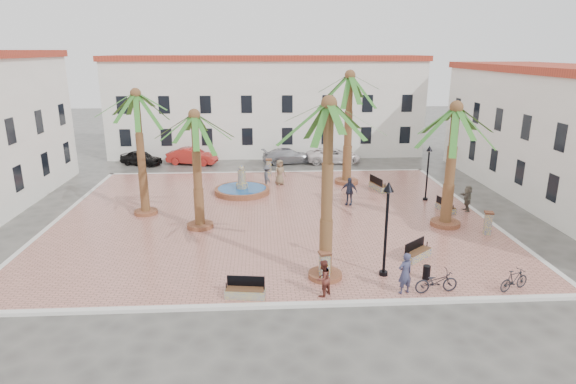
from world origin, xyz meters
name	(u,v)px	position (x,y,z in m)	size (l,w,h in m)	color
ground	(272,217)	(0.00, 0.00, 0.00)	(120.00, 120.00, 0.00)	#56544F
plaza	(272,216)	(0.00, 0.00, 0.07)	(26.00, 22.00, 0.15)	tan
kerb_n	(269,173)	(0.00, 11.00, 0.08)	(26.30, 0.30, 0.16)	silver
kerb_s	(279,305)	(0.00, -11.00, 0.08)	(26.30, 0.30, 0.16)	silver
kerb_e	(476,212)	(13.00, 0.00, 0.08)	(0.30, 22.30, 0.16)	silver
kerb_w	(59,220)	(-13.00, 0.00, 0.08)	(0.30, 22.30, 0.16)	silver
building_north	(266,105)	(0.00, 19.99, 4.77)	(30.40, 7.40, 9.50)	white
building_east	(573,136)	(19.99, 2.00, 4.52)	(7.40, 26.40, 9.00)	white
fountain	(242,189)	(-2.02, 4.82, 0.42)	(3.91, 3.91, 2.02)	brown
palm_nw	(137,107)	(-7.88, 0.64, 6.76)	(4.67, 4.67, 7.73)	brown
palm_sw	(195,129)	(-4.20, -1.99, 5.84)	(4.90, 4.90, 6.81)	brown
palm_s	(329,124)	(2.17, -8.74, 7.07)	(4.95, 4.95, 8.10)	brown
palm_e	(455,123)	(10.06, -2.48, 6.11)	(5.53, 5.53, 7.22)	brown
palm_ne	(350,89)	(5.91, 7.10, 7.29)	(5.82, 5.82, 8.49)	brown
bench_s	(245,292)	(-1.36, -10.38, 0.40)	(1.72, 0.73, 0.88)	gray
bench_se	(417,254)	(6.96, -7.00, 0.41)	(1.66, 1.51, 0.91)	gray
bench_e	(445,207)	(11.04, 0.08, 0.39)	(0.84, 1.67, 0.85)	gray
bench_ne	(378,186)	(7.91, 5.05, 0.44)	(1.07, 2.01, 1.01)	gray
lamppost_s	(387,213)	(4.86, -8.66, 3.14)	(0.48, 0.48, 4.41)	black
lamppost_e	(428,164)	(10.54, 2.43, 2.71)	(0.41, 0.41, 3.77)	black
bollard_se	(325,266)	(2.09, -9.09, 0.86)	(0.58, 0.58, 1.38)	gray
bollard_n	(269,167)	(0.00, 9.89, 0.84)	(0.50, 0.50, 1.34)	gray
bollard_e	(488,223)	(11.86, -3.99, 0.83)	(0.57, 0.57, 1.30)	gray
litter_bin	(427,272)	(6.66, -9.18, 0.47)	(0.33, 0.33, 0.65)	black
cyclist_a	(405,273)	(5.29, -10.39, 1.06)	(0.66, 0.44, 1.82)	#353655
bicycle_a	(436,282)	(6.65, -10.40, 0.64)	(0.65, 1.87, 0.98)	black
cyclist_b	(323,278)	(1.85, -10.40, 0.94)	(0.77, 0.60, 1.58)	#5D2720
bicycle_b	(514,280)	(10.03, -10.40, 0.62)	(0.44, 1.57, 0.94)	black
pedestrian_fountain_a	(280,172)	(0.77, 6.96, 1.11)	(0.94, 0.61, 1.92)	#7E664B
pedestrian_fountain_b	(349,191)	(5.13, 1.72, 1.08)	(1.09, 0.45, 1.85)	#2F3750
pedestrian_north	(267,177)	(-0.20, 6.12, 1.00)	(1.10, 0.63, 1.71)	#48484D
pedestrian_east	(467,198)	(12.40, 0.07, 0.98)	(1.54, 0.49, 1.66)	#655D50
car_black	(141,158)	(-11.44, 14.81, 0.65)	(1.54, 3.82, 1.30)	black
car_red	(192,156)	(-6.87, 14.83, 0.74)	(1.57, 4.50, 1.48)	#AF241E
car_silver	(288,156)	(1.86, 14.76, 0.68)	(1.91, 4.71, 1.37)	#A5A5AE
car_white	(334,155)	(6.05, 14.69, 0.69)	(2.28, 4.94, 1.37)	white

